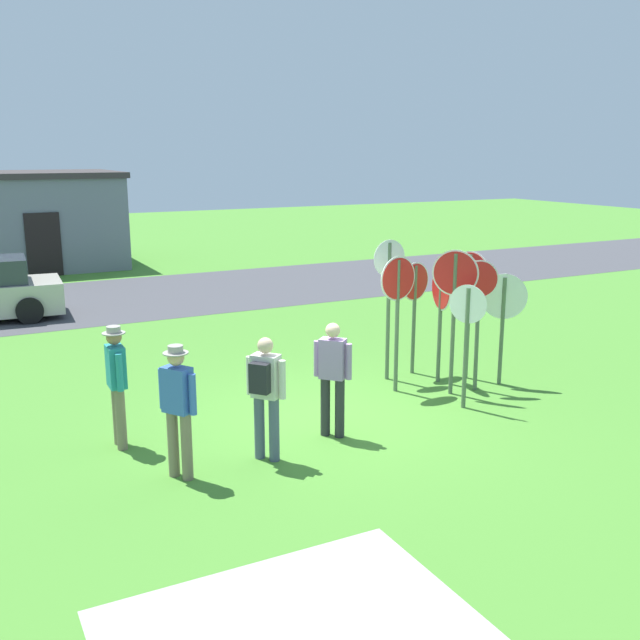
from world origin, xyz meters
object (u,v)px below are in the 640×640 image
object	(u,v)px
stop_sign_far_back	(467,327)
person_holding_notes	(178,404)
stop_sign_rear_right	(503,309)
stop_sign_low_front	(469,293)
stop_sign_leaning_right	(415,299)
person_with_sunhat	(333,373)
stop_sign_nearest	(478,304)
stop_sign_leaning_left	(454,296)
stop_sign_center_cluster	(398,300)
person_near_signs	(265,390)
stop_sign_tallest	(440,304)
person_on_left	(117,379)
stop_sign_rear_left	(389,287)

from	to	relation	value
stop_sign_far_back	person_holding_notes	xyz separation A→B (m)	(-4.82, -0.40, -0.36)
stop_sign_rear_right	stop_sign_low_front	bearing A→B (deg)	120.13
stop_sign_leaning_right	person_with_sunhat	distance (m)	3.47
stop_sign_nearest	stop_sign_far_back	bearing A→B (deg)	-139.18
stop_sign_leaning_left	stop_sign_low_front	world-z (taller)	stop_sign_leaning_left
stop_sign_center_cluster	person_holding_notes	distance (m)	4.63
stop_sign_leaning_right	person_near_signs	xyz separation A→B (m)	(-3.98, -2.33, -0.43)
stop_sign_tallest	stop_sign_leaning_left	xyz separation A→B (m)	(-0.21, -0.64, 0.26)
stop_sign_tallest	stop_sign_far_back	bearing A→B (deg)	-108.96
stop_sign_leaning_left	person_on_left	bearing A→B (deg)	176.79
stop_sign_center_cluster	person_near_signs	distance (m)	3.57
person_near_signs	person_on_left	size ratio (longest dim) A/B	0.97
stop_sign_tallest	stop_sign_nearest	xyz separation A→B (m)	(0.32, -0.63, 0.08)
person_near_signs	person_with_sunhat	world-z (taller)	same
stop_sign_center_cluster	stop_sign_rear_right	size ratio (longest dim) A/B	1.18
stop_sign_low_front	stop_sign_rear_left	world-z (taller)	stop_sign_rear_left
stop_sign_center_cluster	person_on_left	world-z (taller)	stop_sign_center_cluster
stop_sign_center_cluster	person_on_left	size ratio (longest dim) A/B	1.35
stop_sign_low_front	stop_sign_rear_right	xyz separation A→B (m)	(0.32, -0.54, -0.22)
stop_sign_leaning_right	person_near_signs	world-z (taller)	stop_sign_leaning_right
stop_sign_leaning_right	stop_sign_rear_left	world-z (taller)	stop_sign_rear_left
stop_sign_far_back	stop_sign_nearest	bearing A→B (deg)	40.82
stop_sign_leaning_left	stop_sign_low_front	xyz separation A→B (m)	(0.80, 0.59, -0.12)
stop_sign_tallest	stop_sign_leaning_right	world-z (taller)	stop_sign_tallest
stop_sign_nearest	person_on_left	world-z (taller)	stop_sign_nearest
stop_sign_tallest	person_on_left	xyz separation A→B (m)	(-5.72, -0.33, -0.45)
stop_sign_leaning_right	person_with_sunhat	size ratio (longest dim) A/B	1.24
stop_sign_leaning_left	stop_sign_rear_right	world-z (taller)	stop_sign_leaning_left
stop_sign_rear_right	stop_sign_tallest	bearing A→B (deg)	146.44
stop_sign_far_back	person_on_left	xyz separation A→B (m)	(-5.28, 0.96, -0.36)
stop_sign_rear_left	stop_sign_nearest	distance (m)	1.60
stop_sign_far_back	person_near_signs	bearing A→B (deg)	-173.71
stop_sign_far_back	stop_sign_rear_right	xyz separation A→B (m)	(1.35, 0.69, 0.01)
stop_sign_tallest	stop_sign_nearest	bearing A→B (deg)	-63.18
stop_sign_center_cluster	person_on_left	bearing A→B (deg)	-177.06
person_near_signs	person_holding_notes	size ratio (longest dim) A/B	0.97
stop_sign_center_cluster	stop_sign_nearest	size ratio (longest dim) A/B	1.04
stop_sign_leaning_left	stop_sign_rear_left	size ratio (longest dim) A/B	0.97
stop_sign_leaning_left	person_on_left	world-z (taller)	stop_sign_leaning_left
stop_sign_rear_right	person_near_signs	bearing A→B (deg)	-167.63
stop_sign_far_back	stop_sign_rear_left	distance (m)	1.91
stop_sign_rear_right	stop_sign_leaning_right	bearing A→B (deg)	129.10
stop_sign_leaning_right	stop_sign_leaning_left	world-z (taller)	stop_sign_leaning_left
person_with_sunhat	person_holding_notes	world-z (taller)	person_holding_notes
person_holding_notes	person_on_left	size ratio (longest dim) A/B	1.00
stop_sign_low_front	stop_sign_rear_right	size ratio (longest dim) A/B	1.17
stop_sign_center_cluster	person_holding_notes	xyz separation A→B (m)	(-4.30, -1.60, -0.62)
stop_sign_rear_right	stop_sign_rear_left	xyz separation A→B (m)	(-1.63, 1.16, 0.34)
person_holding_notes	person_on_left	bearing A→B (deg)	108.65
stop_sign_center_cluster	stop_sign_leaning_left	bearing A→B (deg)	-36.25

